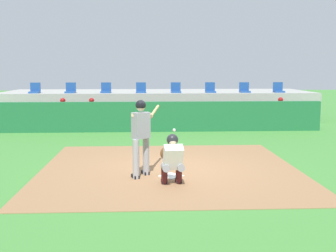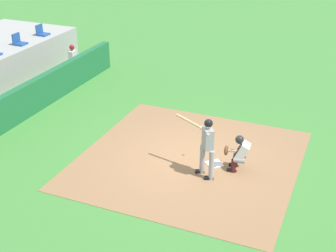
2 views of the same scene
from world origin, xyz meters
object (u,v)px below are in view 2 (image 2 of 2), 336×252
stadium_seat_6 (19,42)px  batter_at_plate (207,144)px  home_plate (214,164)px  stadium_seat_7 (42,32)px  dugout_player_2 (75,59)px  catcher_crouched (238,152)px

stadium_seat_6 → batter_at_plate: bearing=-115.1°
home_plate → batter_at_plate: bearing=176.4°
batter_at_plate → stadium_seat_7: stadium_seat_7 is taller
stadium_seat_7 → batter_at_plate: bearing=-122.2°
batter_at_plate → dugout_player_2: (5.88, 8.10, -0.36)m
home_plate → stadium_seat_6: stadium_seat_6 is taller
dugout_player_2 → batter_at_plate: bearing=-126.0°
batter_at_plate → stadium_seat_7: bearing=57.8°
catcher_crouched → dugout_player_2: dugout_player_2 is taller
catcher_crouched → home_plate: bearing=87.8°
catcher_crouched → dugout_player_2: (5.22, 8.85, 0.06)m
stadium_seat_7 → catcher_crouched: bearing=-117.7°
stadium_seat_6 → dugout_player_2: bearing=-61.0°
stadium_seat_6 → stadium_seat_7: same height
batter_at_plate → stadium_seat_6: stadium_seat_6 is taller
home_plate → catcher_crouched: (-0.03, -0.71, 0.59)m
home_plate → stadium_seat_6: (4.06, 10.18, 1.51)m
home_plate → stadium_seat_7: (5.69, 10.18, 1.51)m
dugout_player_2 → stadium_seat_6: (-1.13, 2.03, 0.86)m
batter_at_plate → stadium_seat_7: size_ratio=3.76×
home_plate → catcher_crouched: bearing=-92.2°
batter_at_plate → dugout_player_2: size_ratio=1.39×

